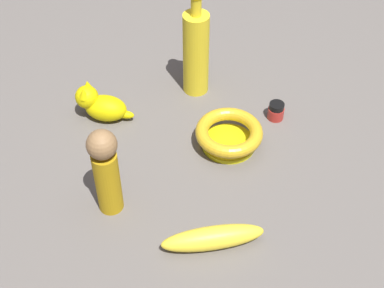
% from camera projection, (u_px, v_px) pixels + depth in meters
% --- Properties ---
extents(ground, '(2.00, 2.00, 0.00)m').
position_uv_depth(ground, '(192.00, 162.00, 1.22)').
color(ground, '#5B5651').
extents(nail_polish_jar, '(0.04, 0.04, 0.04)m').
position_uv_depth(nail_polish_jar, '(276.00, 111.00, 1.31)').
color(nail_polish_jar, '#AD2922').
rests_on(nail_polish_jar, ground).
extents(cat_figurine, '(0.11, 0.12, 0.09)m').
position_uv_depth(cat_figurine, '(100.00, 104.00, 1.30)').
color(cat_figurine, '#D6C307').
rests_on(cat_figurine, ground).
extents(bowl, '(0.15, 0.15, 0.05)m').
position_uv_depth(bowl, '(229.00, 134.00, 1.23)').
color(bowl, '#CFC610').
rests_on(bowl, ground).
extents(banana, '(0.19, 0.14, 0.05)m').
position_uv_depth(banana, '(213.00, 238.00, 1.05)').
color(banana, yellow).
rests_on(banana, ground).
extents(bottle_tall, '(0.06, 0.06, 0.27)m').
position_uv_depth(bottle_tall, '(196.00, 52.00, 1.32)').
color(bottle_tall, yellow).
rests_on(bottle_tall, ground).
extents(person_figure_adult, '(0.07, 0.07, 0.21)m').
position_uv_depth(person_figure_adult, '(106.00, 170.00, 1.06)').
color(person_figure_adult, '#B58A11').
rests_on(person_figure_adult, ground).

